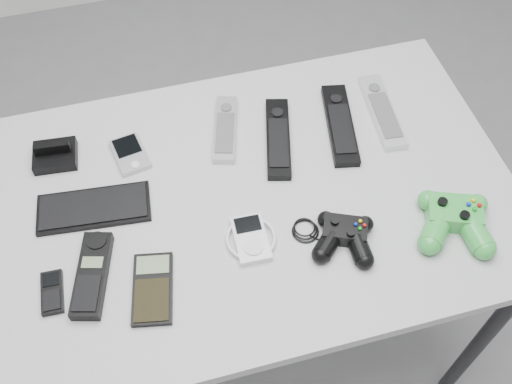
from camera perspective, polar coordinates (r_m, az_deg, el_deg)
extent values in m
plane|color=slate|center=(2.02, -2.39, -11.50)|extent=(3.50, 3.50, 0.00)
cube|color=#99999C|center=(1.32, -0.52, -0.65)|extent=(1.16, 0.74, 0.03)
cylinder|color=black|center=(1.68, 20.71, -13.03)|extent=(0.04, 0.04, 0.74)
cylinder|color=black|center=(1.84, -19.20, -3.01)|extent=(0.04, 0.04, 0.74)
cylinder|color=black|center=(1.94, 12.36, 3.74)|extent=(0.04, 0.04, 0.74)
cube|color=black|center=(1.32, -15.19, -1.45)|extent=(0.25, 0.12, 0.01)
cube|color=black|center=(1.42, -18.71, 3.63)|extent=(0.10, 0.09, 0.05)
cube|color=#ADACB3|center=(1.39, -11.90, 3.57)|extent=(0.09, 0.12, 0.02)
cube|color=#ADACB3|center=(1.41, -2.94, 6.07)|extent=(0.10, 0.20, 0.02)
cube|color=black|center=(1.39, 2.11, 5.20)|extent=(0.11, 0.24, 0.02)
cube|color=black|center=(1.43, 8.01, 6.43)|extent=(0.10, 0.25, 0.02)
cube|color=silver|center=(1.48, 11.90, 7.56)|extent=(0.07, 0.23, 0.02)
cube|color=black|center=(1.24, -18.85, -9.03)|extent=(0.04, 0.09, 0.02)
cube|color=black|center=(1.23, -15.35, -7.60)|extent=(0.10, 0.19, 0.03)
cube|color=black|center=(1.20, -9.82, -9.04)|extent=(0.10, 0.16, 0.02)
cube|color=silver|center=(1.23, -0.49, -4.44)|extent=(0.11, 0.12, 0.02)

